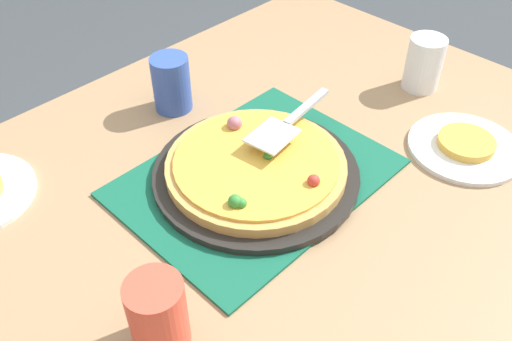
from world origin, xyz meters
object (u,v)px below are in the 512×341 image
at_px(served_slice_right, 466,142).
at_px(cup_corner, 171,83).
at_px(pizza, 256,165).
at_px(pizza_server, 287,123).
at_px(pizza_pan, 256,173).
at_px(plate_far_right, 465,148).
at_px(cup_far, 158,315).
at_px(cup_near, 424,63).

relative_size(served_slice_right, cup_corner, 0.92).
xyz_separation_m(pizza, pizza_server, (-0.10, -0.01, 0.04)).
height_order(served_slice_right, cup_corner, cup_corner).
bearing_deg(cup_corner, pizza_pan, 82.19).
xyz_separation_m(pizza, cup_corner, (-0.04, -0.29, 0.03)).
bearing_deg(served_slice_right, cup_corner, -59.38).
xyz_separation_m(pizza_pan, served_slice_right, (-0.35, 0.23, 0.01)).
xyz_separation_m(plate_far_right, cup_far, (0.68, -0.09, 0.06)).
xyz_separation_m(pizza_pan, plate_far_right, (-0.35, 0.23, -0.01)).
xyz_separation_m(pizza_pan, pizza, (-0.00, -0.00, 0.02)).
height_order(cup_corner, pizza_server, cup_corner).
xyz_separation_m(pizza_pan, cup_near, (-0.48, 0.05, 0.05)).
distance_m(pizza_pan, cup_corner, 0.29).
xyz_separation_m(pizza, plate_far_right, (-0.35, 0.23, -0.03)).
relative_size(pizza, cup_corner, 2.75).
bearing_deg(pizza_server, pizza_pan, 7.61).
distance_m(pizza_pan, cup_far, 0.36).
distance_m(pizza, cup_far, 0.36).
distance_m(pizza, pizza_server, 0.10).
bearing_deg(pizza_server, cup_far, 19.69).
relative_size(plate_far_right, cup_far, 1.83).
xyz_separation_m(cup_corner, pizza_server, (-0.06, 0.27, 0.01)).
distance_m(plate_far_right, cup_corner, 0.61).
height_order(pizza, pizza_server, pizza_server).
bearing_deg(pizza, cup_near, 174.31).
relative_size(pizza, cup_far, 2.75).
distance_m(served_slice_right, cup_near, 0.23).
bearing_deg(plate_far_right, cup_far, -7.93).
bearing_deg(cup_corner, pizza, 82.21).
bearing_deg(cup_far, cup_corner, -130.85).
bearing_deg(pizza, plate_far_right, 146.02).
height_order(pizza_pan, pizza_server, pizza_server).
bearing_deg(cup_far, pizza_server, -160.31).
distance_m(pizza, plate_far_right, 0.42).
distance_m(pizza_pan, pizza, 0.02).
height_order(plate_far_right, served_slice_right, served_slice_right).
bearing_deg(served_slice_right, pizza_pan, -33.95).
bearing_deg(cup_corner, pizza_server, 101.89).
bearing_deg(served_slice_right, pizza, -33.98).
height_order(pizza_pan, pizza, pizza).
distance_m(pizza_pan, served_slice_right, 0.42).
height_order(pizza, served_slice_right, pizza).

